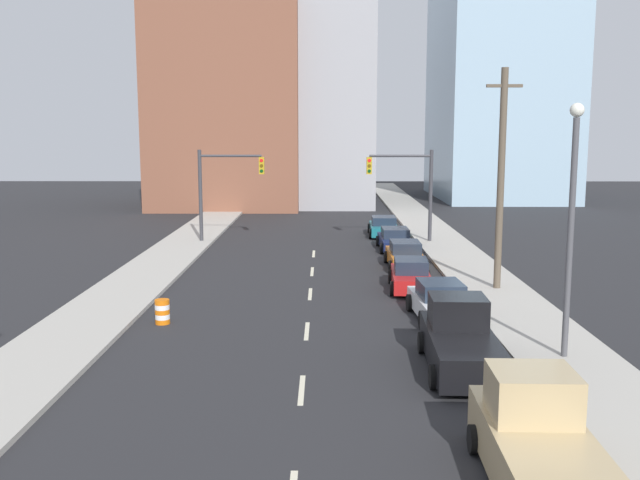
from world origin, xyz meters
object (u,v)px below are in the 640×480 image
object	(u,v)px
utility_pole_right_mid	(501,179)
sedan_teal	(384,227)
sedan_navy	(395,240)
traffic_signal_left	(219,183)
traffic_barrel	(162,312)
sedan_white	(440,302)
pickup_truck_black	(460,341)
sedan_orange	(405,256)
street_lamp	(572,215)
sedan_red	(411,276)
pickup_truck_tan	(539,445)
traffic_signal_right	(412,183)

from	to	relation	value
utility_pole_right_mid	sedan_teal	distance (m)	18.61
sedan_navy	sedan_teal	xyz separation A→B (m)	(-0.21, 6.00, 0.00)
traffic_signal_left	sedan_teal	distance (m)	12.08
utility_pole_right_mid	traffic_barrel	world-z (taller)	utility_pole_right_mid
sedan_white	sedan_teal	distance (m)	22.59
traffic_barrel	sedan_navy	distance (m)	20.32
traffic_signal_left	sedan_navy	world-z (taller)	traffic_signal_left
pickup_truck_black	sedan_navy	world-z (taller)	pickup_truck_black
sedan_orange	sedan_teal	world-z (taller)	sedan_orange
street_lamp	traffic_barrel	bearing A→B (deg)	162.37
street_lamp	sedan_red	xyz separation A→B (m)	(-3.69, 10.45, -4.09)
utility_pole_right_mid	pickup_truck_black	size ratio (longest dim) A/B	1.84
street_lamp	pickup_truck_tan	world-z (taller)	street_lamp
sedan_navy	sedan_red	bearing A→B (deg)	-92.39
utility_pole_right_mid	traffic_signal_left	bearing A→B (deg)	136.27
traffic_signal_left	traffic_signal_right	size ratio (longest dim) A/B	1.00
traffic_signal_left	street_lamp	size ratio (longest dim) A/B	0.75
traffic_signal_right	sedan_white	xyz separation A→B (m)	(-1.16, -19.18, -3.29)
utility_pole_right_mid	sedan_white	xyz separation A→B (m)	(-3.42, -4.95, -4.49)
sedan_white	sedan_red	xyz separation A→B (m)	(-0.52, 5.29, -0.03)
sedan_white	sedan_orange	bearing A→B (deg)	87.55
street_lamp	sedan_navy	world-z (taller)	street_lamp
traffic_signal_left	pickup_truck_black	distance (m)	27.58
sedan_orange	sedan_white	bearing A→B (deg)	-89.02
utility_pole_right_mid	sedan_white	bearing A→B (deg)	-124.65
traffic_signal_right	pickup_truck_black	size ratio (longest dim) A/B	1.12
traffic_barrel	pickup_truck_black	world-z (taller)	pickup_truck_black
street_lamp	pickup_truck_tan	distance (m)	9.63
sedan_orange	utility_pole_right_mid	bearing A→B (deg)	-57.80
sedan_red	traffic_signal_left	bearing A→B (deg)	131.63
pickup_truck_black	traffic_signal_left	bearing A→B (deg)	115.87
utility_pole_right_mid	traffic_barrel	bearing A→B (deg)	-158.22
utility_pole_right_mid	pickup_truck_black	xyz separation A→B (m)	(-3.74, -10.82, -4.31)
traffic_signal_right	utility_pole_right_mid	xyz separation A→B (m)	(2.26, -14.23, 1.20)
traffic_signal_right	pickup_truck_black	xyz separation A→B (m)	(-1.48, -25.05, -3.11)
traffic_barrel	pickup_truck_tan	size ratio (longest dim) A/B	0.17
traffic_signal_right	sedan_navy	bearing A→B (deg)	-116.98
pickup_truck_tan	sedan_orange	xyz separation A→B (m)	(-0.07, 24.03, -0.26)
sedan_navy	sedan_teal	size ratio (longest dim) A/B	1.02
utility_pole_right_mid	sedan_red	bearing A→B (deg)	175.06
traffic_signal_left	pickup_truck_black	size ratio (longest dim) A/B	1.12
sedan_red	sedan_navy	distance (m)	11.31
traffic_signal_right	pickup_truck_tan	distance (m)	32.70
sedan_red	sedan_navy	world-z (taller)	sedan_red
sedan_navy	sedan_teal	distance (m)	6.00
sedan_white	sedan_navy	size ratio (longest dim) A/B	0.95
traffic_barrel	pickup_truck_black	bearing A→B (deg)	-26.19
pickup_truck_tan	sedan_navy	size ratio (longest dim) A/B	1.16
traffic_signal_right	pickup_truck_black	distance (m)	25.28
traffic_signal_left	traffic_barrel	bearing A→B (deg)	-88.06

